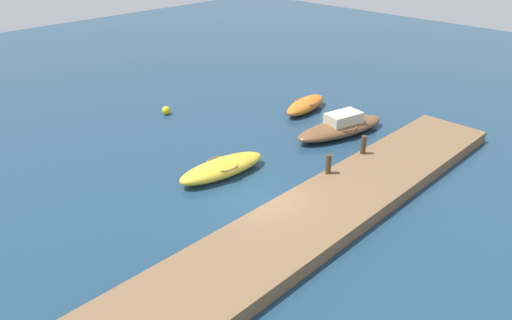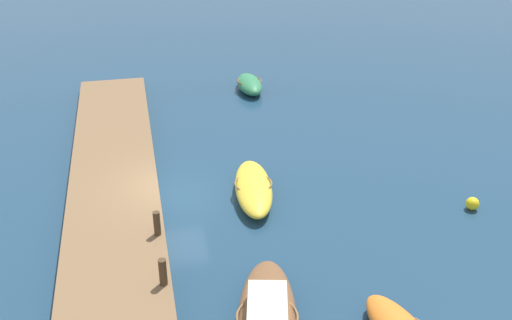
% 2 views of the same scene
% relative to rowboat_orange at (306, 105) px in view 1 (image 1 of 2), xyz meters
% --- Properties ---
extents(ground_plane, '(84.00, 84.00, 0.00)m').
position_rel_rowboat_orange_xyz_m(ground_plane, '(-9.75, -5.65, -0.40)').
color(ground_plane, navy).
extents(dock_platform, '(25.93, 3.53, 0.57)m').
position_rel_rowboat_orange_xyz_m(dock_platform, '(-9.75, -7.96, -0.12)').
color(dock_platform, brown).
rests_on(dock_platform, ground_plane).
extents(rowboat_orange, '(3.94, 1.85, 0.79)m').
position_rel_rowboat_orange_xyz_m(rowboat_orange, '(0.00, 0.00, 0.00)').
color(rowboat_orange, orange).
rests_on(rowboat_orange, ground_plane).
extents(rowboat_yellow, '(4.64, 2.01, 0.79)m').
position_rel_rowboat_orange_xyz_m(rowboat_yellow, '(-9.09, -2.46, -0.00)').
color(rowboat_yellow, gold).
rests_on(rowboat_yellow, ground_plane).
extents(motorboat_brown, '(6.01, 3.01, 1.26)m').
position_rel_rowboat_orange_xyz_m(motorboat_brown, '(-1.41, -3.65, 0.07)').
color(motorboat_brown, brown).
rests_on(motorboat_brown, ground_plane).
extents(mooring_post_west, '(0.24, 0.24, 0.90)m').
position_rel_rowboat_orange_xyz_m(mooring_post_west, '(-6.33, -6.44, 0.62)').
color(mooring_post_west, '#47331E').
rests_on(mooring_post_west, dock_platform).
extents(mooring_post_mid_west, '(0.25, 0.25, 0.92)m').
position_rel_rowboat_orange_xyz_m(mooring_post_mid_west, '(-3.56, -6.44, 0.63)').
color(mooring_post_mid_west, '#47331E').
rests_on(mooring_post_mid_west, dock_platform).
extents(marker_buoy, '(0.52, 0.52, 0.52)m').
position_rel_rowboat_orange_xyz_m(marker_buoy, '(-6.36, 5.67, -0.14)').
color(marker_buoy, yellow).
rests_on(marker_buoy, ground_plane).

